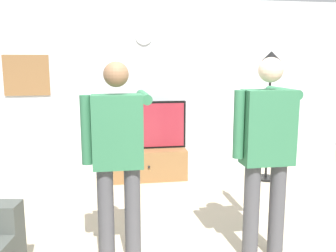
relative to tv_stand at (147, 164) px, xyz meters
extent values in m
cube|color=silver|center=(0.12, 0.35, 1.12)|extent=(6.40, 0.10, 2.70)
cube|color=olive|center=(0.00, 0.00, 0.00)|extent=(1.16, 0.47, 0.46)
sphere|color=black|center=(0.00, -0.25, 0.02)|extent=(0.04, 0.04, 0.04)
cube|color=black|center=(0.00, 0.05, 0.59)|extent=(1.19, 0.06, 0.72)
cube|color=maroon|center=(0.00, 0.02, 0.59)|extent=(1.13, 0.01, 0.66)
cylinder|color=white|center=(0.00, 0.29, 1.90)|extent=(0.25, 0.03, 0.25)
cube|color=olive|center=(-1.72, 0.30, 1.33)|extent=(0.64, 0.04, 0.59)
cylinder|color=black|center=(1.77, -0.33, -0.21)|extent=(0.32, 0.32, 0.03)
cylinder|color=black|center=(1.77, -0.33, 0.67)|extent=(0.04, 0.04, 1.73)
cone|color=black|center=(1.77, -0.33, 1.61)|extent=(0.28, 0.28, 0.14)
cylinder|color=#4C4C51|center=(-0.61, -2.31, 0.20)|extent=(0.14, 0.14, 0.86)
cylinder|color=#4C4C51|center=(-0.38, -2.31, 0.20)|extent=(0.14, 0.14, 0.86)
cube|color=#33724C|center=(-0.50, -2.31, 0.95)|extent=(0.42, 0.22, 0.62)
sphere|color=#8C6647|center=(-0.50, -2.31, 1.42)|extent=(0.21, 0.21, 0.21)
cylinder|color=#33724C|center=(-0.75, -2.31, 0.97)|extent=(0.09, 0.09, 0.58)
cylinder|color=#33724C|center=(-0.24, -2.02, 1.21)|extent=(0.09, 0.58, 0.09)
cube|color=white|center=(-0.24, -1.70, 1.21)|extent=(0.04, 0.12, 0.04)
cylinder|color=#4C4C51|center=(0.66, -2.45, 0.21)|extent=(0.14, 0.14, 0.87)
cylinder|color=#4C4C51|center=(0.90, -2.45, 0.21)|extent=(0.14, 0.14, 0.87)
cube|color=#33724C|center=(0.78, -2.45, 0.97)|extent=(0.44, 0.22, 0.65)
sphere|color=beige|center=(0.78, -2.45, 1.46)|extent=(0.21, 0.21, 0.21)
cylinder|color=#33724C|center=(0.52, -2.45, 1.00)|extent=(0.09, 0.09, 0.58)
cylinder|color=#33724C|center=(1.05, -2.16, 1.24)|extent=(0.09, 0.58, 0.09)
cube|color=white|center=(1.05, -1.84, 1.24)|extent=(0.04, 0.12, 0.04)
camera|label=1|loc=(-0.58, -5.36, 1.52)|focal=39.26mm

